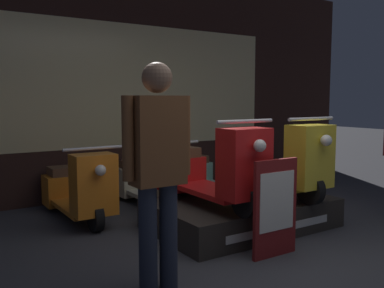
% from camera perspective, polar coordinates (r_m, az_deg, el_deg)
% --- Properties ---
extents(ground_plane, '(30.00, 30.00, 0.00)m').
position_cam_1_polar(ground_plane, '(3.69, 13.47, -15.87)').
color(ground_plane, '#38383D').
extents(shop_wall_back, '(8.60, 0.09, 3.20)m').
position_cam_1_polar(shop_wall_back, '(6.12, -8.97, 8.17)').
color(shop_wall_back, '#331E19').
rests_on(shop_wall_back, ground_plane).
extents(display_platform, '(1.88, 1.17, 0.30)m').
position_cam_1_polar(display_platform, '(4.65, 6.60, -9.14)').
color(display_platform, '#2D2823').
rests_on(display_platform, ground_plane).
extents(scooter_display_left, '(0.62, 1.52, 0.88)m').
position_cam_1_polar(scooter_display_left, '(4.25, 2.63, -3.65)').
color(scooter_display_left, black).
rests_on(scooter_display_left, display_platform).
extents(scooter_display_right, '(0.62, 1.52, 0.88)m').
position_cam_1_polar(scooter_display_right, '(4.79, 10.89, -2.65)').
color(scooter_display_right, black).
rests_on(scooter_display_right, display_platform).
extents(scooter_backrow_0, '(0.62, 1.52, 0.88)m').
position_cam_1_polar(scooter_backrow_0, '(5.00, -14.90, -5.90)').
color(scooter_backrow_0, black).
rests_on(scooter_backrow_0, ground_plane).
extents(scooter_backrow_1, '(0.62, 1.52, 0.88)m').
position_cam_1_polar(scooter_backrow_1, '(5.38, -5.01, -4.89)').
color(scooter_backrow_1, black).
rests_on(scooter_backrow_1, ground_plane).
extents(scooter_backrow_2, '(0.62, 1.52, 0.88)m').
position_cam_1_polar(scooter_backrow_2, '(5.89, 3.37, -3.92)').
color(scooter_backrow_2, black).
rests_on(scooter_backrow_2, ground_plane).
extents(person_left_browsing, '(0.52, 0.21, 1.62)m').
position_cam_1_polar(person_left_browsing, '(2.97, -4.60, -2.59)').
color(person_left_browsing, '#232838').
rests_on(person_left_browsing, ground_plane).
extents(price_sign_board, '(0.47, 0.04, 0.85)m').
position_cam_1_polar(price_sign_board, '(3.80, 11.05, -8.33)').
color(price_sign_board, maroon).
rests_on(price_sign_board, ground_plane).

